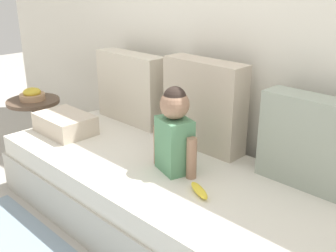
{
  "coord_description": "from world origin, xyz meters",
  "views": [
    {
      "loc": [
        1.47,
        -1.45,
        1.43
      ],
      "look_at": [
        0.05,
        0.0,
        0.65
      ],
      "focal_mm": 42.74,
      "sensor_mm": 36.0,
      "label": 1
    }
  ],
  "objects_px": {
    "toddler": "(175,130)",
    "banana": "(199,190)",
    "throw_pillow_center": "(204,105)",
    "throw_pillow_right": "(309,142)",
    "couch": "(162,195)",
    "folded_blanket": "(65,124)",
    "fruit_bowl": "(32,95)",
    "throw_pillow_left": "(131,88)",
    "side_table": "(34,112)"
  },
  "relations": [
    {
      "from": "couch",
      "to": "folded_blanket",
      "type": "height_order",
      "value": "folded_blanket"
    },
    {
      "from": "throw_pillow_center",
      "to": "throw_pillow_right",
      "type": "distance_m",
      "value": 0.69
    },
    {
      "from": "toddler",
      "to": "banana",
      "type": "xyz_separation_m",
      "value": [
        0.27,
        -0.1,
        -0.22
      ]
    },
    {
      "from": "throw_pillow_right",
      "to": "throw_pillow_center",
      "type": "bearing_deg",
      "value": 180.0
    },
    {
      "from": "toddler",
      "to": "fruit_bowl",
      "type": "relative_size",
      "value": 2.37
    },
    {
      "from": "folded_blanket",
      "to": "throw_pillow_right",
      "type": "bearing_deg",
      "value": 17.54
    },
    {
      "from": "throw_pillow_left",
      "to": "fruit_bowl",
      "type": "distance_m",
      "value": 0.9
    },
    {
      "from": "banana",
      "to": "throw_pillow_center",
      "type": "bearing_deg",
      "value": 128.24
    },
    {
      "from": "throw_pillow_right",
      "to": "folded_blanket",
      "type": "bearing_deg",
      "value": -162.46
    },
    {
      "from": "throw_pillow_center",
      "to": "side_table",
      "type": "height_order",
      "value": "throw_pillow_center"
    },
    {
      "from": "throw_pillow_center",
      "to": "throw_pillow_right",
      "type": "xyz_separation_m",
      "value": [
        0.69,
        0.0,
        -0.04
      ]
    },
    {
      "from": "side_table",
      "to": "couch",
      "type": "bearing_deg",
      "value": 0.13
    },
    {
      "from": "couch",
      "to": "throw_pillow_left",
      "type": "bearing_deg",
      "value": 152.15
    },
    {
      "from": "throw_pillow_right",
      "to": "fruit_bowl",
      "type": "height_order",
      "value": "throw_pillow_right"
    },
    {
      "from": "throw_pillow_left",
      "to": "throw_pillow_center",
      "type": "relative_size",
      "value": 1.05
    },
    {
      "from": "throw_pillow_right",
      "to": "side_table",
      "type": "relative_size",
      "value": 1.06
    },
    {
      "from": "side_table",
      "to": "fruit_bowl",
      "type": "height_order",
      "value": "fruit_bowl"
    },
    {
      "from": "throw_pillow_right",
      "to": "fruit_bowl",
      "type": "relative_size",
      "value": 2.45
    },
    {
      "from": "side_table",
      "to": "throw_pillow_left",
      "type": "bearing_deg",
      "value": 24.39
    },
    {
      "from": "throw_pillow_center",
      "to": "fruit_bowl",
      "type": "relative_size",
      "value": 2.72
    },
    {
      "from": "side_table",
      "to": "throw_pillow_right",
      "type": "bearing_deg",
      "value": 9.53
    },
    {
      "from": "toddler",
      "to": "fruit_bowl",
      "type": "bearing_deg",
      "value": -179.86
    },
    {
      "from": "banana",
      "to": "fruit_bowl",
      "type": "distance_m",
      "value": 1.86
    },
    {
      "from": "toddler",
      "to": "side_table",
      "type": "distance_m",
      "value": 1.62
    },
    {
      "from": "throw_pillow_center",
      "to": "side_table",
      "type": "relative_size",
      "value": 1.18
    },
    {
      "from": "couch",
      "to": "side_table",
      "type": "bearing_deg",
      "value": -179.87
    },
    {
      "from": "toddler",
      "to": "fruit_bowl",
      "type": "height_order",
      "value": "toddler"
    },
    {
      "from": "throw_pillow_center",
      "to": "couch",
      "type": "bearing_deg",
      "value": -90.0
    },
    {
      "from": "banana",
      "to": "folded_blanket",
      "type": "bearing_deg",
      "value": -179.31
    },
    {
      "from": "banana",
      "to": "side_table",
      "type": "xyz_separation_m",
      "value": [
        -1.86,
        0.1,
        -0.06
      ]
    },
    {
      "from": "throw_pillow_center",
      "to": "toddler",
      "type": "bearing_deg",
      "value": -74.89
    },
    {
      "from": "folded_blanket",
      "to": "fruit_bowl",
      "type": "relative_size",
      "value": 1.97
    },
    {
      "from": "throw_pillow_left",
      "to": "toddler",
      "type": "bearing_deg",
      "value": -24.79
    },
    {
      "from": "folded_blanket",
      "to": "throw_pillow_left",
      "type": "bearing_deg",
      "value": 73.6
    },
    {
      "from": "throw_pillow_left",
      "to": "banana",
      "type": "height_order",
      "value": "throw_pillow_left"
    },
    {
      "from": "throw_pillow_right",
      "to": "banana",
      "type": "height_order",
      "value": "throw_pillow_right"
    },
    {
      "from": "throw_pillow_left",
      "to": "throw_pillow_right",
      "type": "distance_m",
      "value": 1.37
    },
    {
      "from": "throw_pillow_right",
      "to": "banana",
      "type": "bearing_deg",
      "value": -124.64
    },
    {
      "from": "toddler",
      "to": "throw_pillow_center",
      "type": "bearing_deg",
      "value": 105.11
    },
    {
      "from": "throw_pillow_right",
      "to": "side_table",
      "type": "bearing_deg",
      "value": -170.47
    },
    {
      "from": "toddler",
      "to": "folded_blanket",
      "type": "xyz_separation_m",
      "value": [
        -0.93,
        -0.12,
        -0.17
      ]
    },
    {
      "from": "couch",
      "to": "fruit_bowl",
      "type": "distance_m",
      "value": 1.53
    },
    {
      "from": "throw_pillow_center",
      "to": "throw_pillow_left",
      "type": "bearing_deg",
      "value": 180.0
    },
    {
      "from": "throw_pillow_right",
      "to": "side_table",
      "type": "distance_m",
      "value": 2.23
    },
    {
      "from": "fruit_bowl",
      "to": "couch",
      "type": "bearing_deg",
      "value": 0.13
    },
    {
      "from": "couch",
      "to": "banana",
      "type": "relative_size",
      "value": 13.03
    },
    {
      "from": "banana",
      "to": "toddler",
      "type": "bearing_deg",
      "value": 159.18
    },
    {
      "from": "folded_blanket",
      "to": "fruit_bowl",
      "type": "height_order",
      "value": "fruit_bowl"
    },
    {
      "from": "banana",
      "to": "side_table",
      "type": "distance_m",
      "value": 1.86
    },
    {
      "from": "banana",
      "to": "side_table",
      "type": "bearing_deg",
      "value": 176.98
    }
  ]
}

